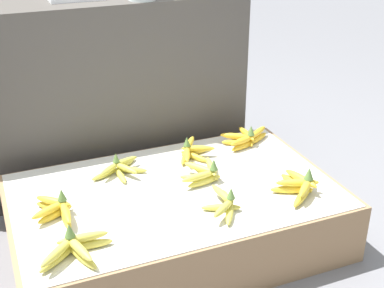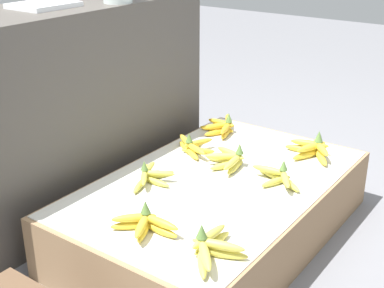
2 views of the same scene
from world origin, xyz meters
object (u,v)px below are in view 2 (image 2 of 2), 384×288
object	(u,v)px
banana_bunch_front_left	(211,248)
banana_bunch_back_midleft	(150,175)
banana_bunch_middle_left	(145,224)
banana_bunch_back_right	(223,127)
banana_bunch_middle_midright	(230,159)
banana_bunch_back_midright	(192,146)
banana_bunch_front_right	(313,149)
banana_bunch_front_midright	(279,177)

from	to	relation	value
banana_bunch_front_left	banana_bunch_back_midleft	distance (m)	0.53
banana_bunch_middle_left	banana_bunch_back_right	distance (m)	0.91
banana_bunch_middle_midright	banana_bunch_back_midleft	size ratio (longest dim) A/B	0.89
banana_bunch_front_left	banana_bunch_middle_midright	size ratio (longest dim) A/B	1.21
banana_bunch_back_midright	banana_bunch_front_right	bearing A→B (deg)	-59.06
banana_bunch_front_midright	banana_bunch_back_midright	size ratio (longest dim) A/B	1.03
banana_bunch_back_midleft	banana_bunch_middle_left	bearing A→B (deg)	-142.32
banana_bunch_middle_left	banana_bunch_front_right	bearing A→B (deg)	-12.02
banana_bunch_front_midright	banana_bunch_back_midleft	xyz separation A→B (m)	(-0.27, 0.40, -0.00)
banana_bunch_front_left	banana_bunch_back_midleft	bearing A→B (deg)	59.26
banana_bunch_front_right	banana_bunch_middle_midright	world-z (taller)	banana_bunch_front_right
banana_bunch_front_right	banana_bunch_back_midleft	size ratio (longest dim) A/B	1.01
banana_bunch_front_midright	banana_bunch_middle_left	distance (m)	0.58
banana_bunch_front_midright	banana_bunch_front_right	world-z (taller)	banana_bunch_front_right
banana_bunch_back_right	banana_bunch_back_midleft	bearing A→B (deg)	-174.99
banana_bunch_front_left	banana_bunch_front_midright	size ratio (longest dim) A/B	1.10
banana_bunch_front_left	banana_bunch_back_right	xyz separation A→B (m)	(0.86, 0.51, -0.00)
banana_bunch_front_left	banana_bunch_middle_left	xyz separation A→B (m)	(-0.01, 0.24, -0.00)
banana_bunch_front_midright	banana_bunch_middle_left	xyz separation A→B (m)	(-0.55, 0.18, 0.00)
banana_bunch_middle_midright	banana_bunch_back_midleft	bearing A→B (deg)	149.63
banana_bunch_back_midleft	banana_bunch_back_right	distance (m)	0.59
banana_bunch_middle_left	banana_bunch_back_midleft	xyz separation A→B (m)	(0.28, 0.22, -0.01)
banana_bunch_front_right	banana_bunch_back_midleft	xyz separation A→B (m)	(-0.57, 0.40, -0.01)
banana_bunch_back_midright	banana_bunch_back_right	size ratio (longest dim) A/B	0.91
banana_bunch_front_right	banana_bunch_front_left	bearing A→B (deg)	-176.03
banana_bunch_front_left	banana_bunch_front_right	distance (m)	0.85
banana_bunch_middle_midright	banana_bunch_back_right	distance (m)	0.37
banana_bunch_front_midright	banana_bunch_middle_left	size ratio (longest dim) A/B	1.03
banana_bunch_front_right	banana_bunch_back_midright	xyz separation A→B (m)	(-0.26, 0.43, -0.01)
banana_bunch_front_left	banana_bunch_back_right	world-z (taller)	banana_bunch_front_left
banana_bunch_front_right	banana_bunch_back_midright	size ratio (longest dim) A/B	1.06
banana_bunch_middle_left	banana_bunch_front_midright	bearing A→B (deg)	-18.31
banana_bunch_front_right	banana_bunch_middle_midright	size ratio (longest dim) A/B	1.13
banana_bunch_back_right	banana_bunch_middle_left	bearing A→B (deg)	-162.77
banana_bunch_front_left	banana_bunch_front_right	size ratio (longest dim) A/B	1.07
banana_bunch_front_right	banana_bunch_back_midleft	bearing A→B (deg)	145.08
banana_bunch_middle_midright	banana_bunch_back_midright	size ratio (longest dim) A/B	0.94
banana_bunch_front_midright	banana_bunch_front_right	xyz separation A→B (m)	(0.30, 0.00, 0.01)
banana_bunch_front_midright	banana_bunch_middle_midright	xyz separation A→B (m)	(0.02, 0.23, 0.00)
banana_bunch_front_left	banana_bunch_middle_midright	world-z (taller)	banana_bunch_front_left
banana_bunch_middle_left	banana_bunch_back_right	world-z (taller)	banana_bunch_middle_left
banana_bunch_front_left	banana_bunch_back_right	bearing A→B (deg)	30.70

